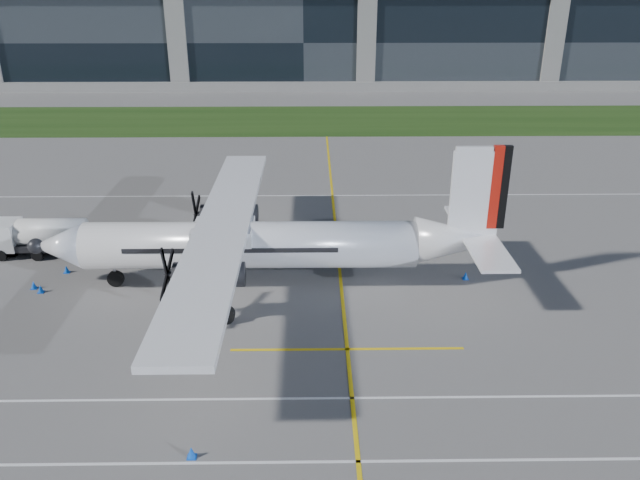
{
  "coord_description": "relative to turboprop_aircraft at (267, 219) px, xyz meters",
  "views": [
    {
      "loc": [
        1.23,
        -33.15,
        17.8
      ],
      "look_at": [
        1.68,
        0.15,
        3.48
      ],
      "focal_mm": 35.0,
      "sensor_mm": 36.0,
      "label": 1
    }
  ],
  "objects": [
    {
      "name": "ground",
      "position": [
        1.45,
        38.77,
        -4.39
      ],
      "size": [
        400.0,
        400.0,
        0.0
      ],
      "primitive_type": "plane",
      "color": "#5E5C59",
      "rests_on": "ground"
    },
    {
      "name": "grass_strip",
      "position": [
        1.45,
        46.77,
        -4.37
      ],
      "size": [
        400.0,
        18.0,
        0.04
      ],
      "primitive_type": "cube",
      "color": "#1A370F",
      "rests_on": "ground"
    },
    {
      "name": "terminal_building",
      "position": [
        1.45,
        78.77,
        3.11
      ],
      "size": [
        120.0,
        20.0,
        15.0
      ],
      "primitive_type": "cube",
      "color": "black",
      "rests_on": "ground"
    },
    {
      "name": "tree_line",
      "position": [
        1.45,
        138.77,
        -1.39
      ],
      "size": [
        400.0,
        6.0,
        6.0
      ],
      "primitive_type": "cube",
      "color": "black",
      "rests_on": "ground"
    },
    {
      "name": "yellow_taxiway_centerline",
      "position": [
        4.45,
        8.77,
        -4.39
      ],
      "size": [
        0.2,
        70.0,
        0.01
      ],
      "primitive_type": "cube",
      "color": "yellow",
      "rests_on": "ground"
    },
    {
      "name": "white_lane_line",
      "position": [
        1.45,
        -15.23,
        -4.39
      ],
      "size": [
        90.0,
        0.15,
        0.01
      ],
      "primitive_type": "cube",
      "color": "white",
      "rests_on": "ground"
    },
    {
      "name": "turboprop_aircraft",
      "position": [
        0.0,
        0.0,
        0.0
      ],
      "size": [
        28.25,
        29.29,
        8.79
      ],
      "primitive_type": null,
      "color": "white",
      "rests_on": "ground"
    },
    {
      "name": "fuel_tanker_truck",
      "position": [
        -16.36,
        4.78,
        -3.1
      ],
      "size": [
        6.88,
        2.24,
        2.58
      ],
      "primitive_type": null,
      "color": "silver",
      "rests_on": "ground"
    },
    {
      "name": "baggage_tug",
      "position": [
        -6.83,
        4.35,
        -3.38
      ],
      "size": [
        3.4,
        2.04,
        2.04
      ],
      "primitive_type": null,
      "color": "silver",
      "rests_on": "ground"
    },
    {
      "name": "ground_crew_person",
      "position": [
        -7.72,
        4.59,
        -3.33
      ],
      "size": [
        0.65,
        0.89,
        2.13
      ],
      "primitive_type": "imported",
      "rotation": [
        0.0,
        0.0,
        1.61
      ],
      "color": "#F25907",
      "rests_on": "ground"
    },
    {
      "name": "safety_cone_portwing",
      "position": [
        -2.18,
        -14.89,
        -4.14
      ],
      "size": [
        0.36,
        0.36,
        0.5
      ],
      "primitive_type": "cone",
      "color": "blue",
      "rests_on": "ground"
    },
    {
      "name": "safety_cone_nose_port",
      "position": [
        -13.75,
        -0.78,
        -4.14
      ],
      "size": [
        0.36,
        0.36,
        0.5
      ],
      "primitive_type": "cone",
      "color": "blue",
      "rests_on": "ground"
    },
    {
      "name": "safety_cone_nose_stbd",
      "position": [
        -13.16,
        1.91,
        -4.14
      ],
      "size": [
        0.36,
        0.36,
        0.5
      ],
      "primitive_type": "cone",
      "color": "blue",
      "rests_on": "ground"
    },
    {
      "name": "safety_cone_tail",
      "position": [
        12.33,
        0.66,
        -4.14
      ],
      "size": [
        0.36,
        0.36,
        0.5
      ],
      "primitive_type": "cone",
      "color": "blue",
      "rests_on": "ground"
    },
    {
      "name": "safety_cone_fwd",
      "position": [
        -14.37,
        -0.27,
        -4.14
      ],
      "size": [
        0.36,
        0.36,
        0.5
      ],
      "primitive_type": "cone",
      "color": "blue",
      "rests_on": "ground"
    },
    {
      "name": "safety_cone_stbdwing",
      "position": [
        -3.41,
        14.07,
        -4.14
      ],
      "size": [
        0.36,
        0.36,
        0.5
      ],
      "primitive_type": "cone",
      "color": "blue",
      "rests_on": "ground"
    }
  ]
}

